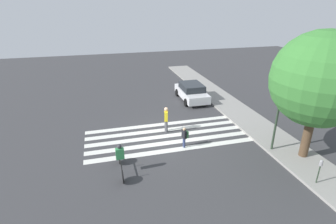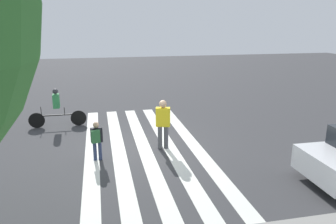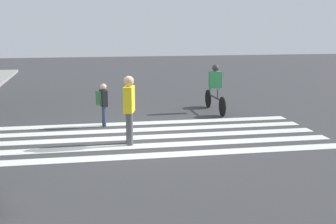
{
  "view_description": "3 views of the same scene",
  "coord_description": "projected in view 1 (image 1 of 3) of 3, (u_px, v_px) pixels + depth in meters",
  "views": [
    {
      "loc": [
        14.23,
        -3.69,
        7.86
      ],
      "look_at": [
        -0.4,
        0.22,
        1.47
      ],
      "focal_mm": 28.0,
      "sensor_mm": 36.0,
      "label": 1
    },
    {
      "loc": [
        1.41,
        10.41,
        4.2
      ],
      "look_at": [
        -0.88,
        -0.19,
        1.19
      ],
      "focal_mm": 35.0,
      "sensor_mm": 36.0,
      "label": 2
    },
    {
      "loc": [
        -11.83,
        1.32,
        2.95
      ],
      "look_at": [
        -0.79,
        -0.78,
        0.81
      ],
      "focal_mm": 50.0,
      "sensor_mm": 36.0,
      "label": 3
    }
  ],
  "objects": [
    {
      "name": "car_parked_silver_sedan",
      "position": [
        192.0,
        92.0,
        22.44
      ],
      "size": [
        4.24,
        2.05,
        1.45
      ],
      "rotation": [
        0.0,
        0.0,
        -0.01
      ],
      "color": "silver",
      "rests_on": "ground_plane"
    },
    {
      "name": "sidewalk_curb",
      "position": [
        254.0,
        124.0,
        18.06
      ],
      "size": [
        36.0,
        2.5,
        0.14
      ],
      "color": "gray",
      "rests_on": "ground_plane"
    },
    {
      "name": "street_tree",
      "position": [
        320.0,
        80.0,
        12.61
      ],
      "size": [
        4.73,
        4.73,
        6.77
      ],
      "color": "#4C3826",
      "rests_on": "ground_plane"
    },
    {
      "name": "parking_meter",
      "position": [
        320.0,
        167.0,
        11.77
      ],
      "size": [
        0.15,
        0.15,
        1.36
      ],
      "color": "#283828",
      "rests_on": "ground_plane"
    },
    {
      "name": "ground_plane",
      "position": [
        166.0,
        136.0,
        16.6
      ],
      "size": [
        60.0,
        60.0,
        0.0
      ],
      "primitive_type": "plane",
      "color": "#38383A"
    },
    {
      "name": "pedestrian_adult_blue_shirt",
      "position": [
        185.0,
        136.0,
        15.09
      ],
      "size": [
        0.37,
        0.34,
        1.25
      ],
      "rotation": [
        0.0,
        0.0,
        3.36
      ],
      "color": "navy",
      "rests_on": "ground_plane"
    },
    {
      "name": "crosswalk_stripes",
      "position": [
        166.0,
        136.0,
        16.6
      ],
      "size": [
        3.95,
        10.0,
        0.01
      ],
      "color": "silver",
      "rests_on": "ground_plane"
    },
    {
      "name": "cyclist_near_curb",
      "position": [
        120.0,
        158.0,
        12.74
      ],
      "size": [
        2.28,
        0.4,
        1.59
      ],
      "rotation": [
        0.0,
        0.0,
        0.01
      ],
      "color": "black",
      "rests_on": "ground_plane"
    },
    {
      "name": "traffic_light",
      "position": [
        279.0,
        93.0,
        13.56
      ],
      "size": [
        0.6,
        0.5,
        4.99
      ],
      "color": "#283828",
      "rests_on": "ground_plane"
    },
    {
      "name": "pedestrian_adult_tall_backpack",
      "position": [
        166.0,
        118.0,
        16.83
      ],
      "size": [
        0.51,
        0.33,
        1.7
      ],
      "rotation": [
        0.0,
        0.0,
        -0.28
      ],
      "color": "#4C4C51",
      "rests_on": "ground_plane"
    }
  ]
}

